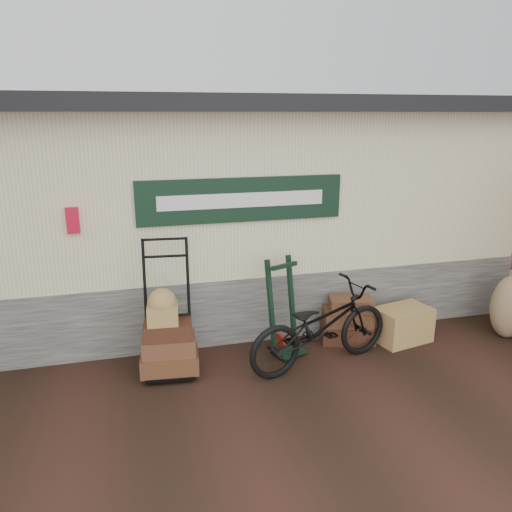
{
  "coord_description": "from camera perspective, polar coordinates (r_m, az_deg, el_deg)",
  "views": [
    {
      "loc": [
        -1.73,
        -5.0,
        2.99
      ],
      "look_at": [
        -0.14,
        0.9,
        1.23
      ],
      "focal_mm": 35.0,
      "sensor_mm": 36.0,
      "label": 1
    }
  ],
  "objects": [
    {
      "name": "ground",
      "position": [
        6.07,
        3.56,
        -13.45
      ],
      "size": [
        80.0,
        80.0,
        0.0
      ],
      "primitive_type": "plane",
      "color": "black",
      "rests_on": "ground"
    },
    {
      "name": "porter_trolley",
      "position": [
        5.97,
        -10.1,
        -5.64
      ],
      "size": [
        0.87,
        0.69,
        1.62
      ],
      "primitive_type": null,
      "rotation": [
        0.0,
        0.0,
        -0.1
      ],
      "color": "black",
      "rests_on": "ground"
    },
    {
      "name": "wicker_hamper",
      "position": [
        7.09,
        16.4,
        -7.51
      ],
      "size": [
        0.8,
        0.61,
        0.47
      ],
      "primitive_type": "cube",
      "rotation": [
        0.0,
        0.0,
        0.21
      ],
      "color": "olive",
      "rests_on": "ground"
    },
    {
      "name": "station_building",
      "position": [
        8.04,
        -2.5,
        6.2
      ],
      "size": [
        14.4,
        4.1,
        3.2
      ],
      "color": "#4C4C47",
      "rests_on": "ground"
    },
    {
      "name": "bicycle",
      "position": [
        6.1,
        7.41,
        -7.48
      ],
      "size": [
        1.12,
        2.06,
        1.14
      ],
      "primitive_type": "imported",
      "rotation": [
        0.0,
        0.0,
        1.81
      ],
      "color": "black",
      "rests_on": "ground"
    },
    {
      "name": "suitcase_stack",
      "position": [
        6.9,
        10.45,
        -7.07
      ],
      "size": [
        0.8,
        0.61,
        0.62
      ],
      "primitive_type": null,
      "rotation": [
        0.0,
        0.0,
        -0.26
      ],
      "color": "#3A2312",
      "rests_on": "ground"
    },
    {
      "name": "green_barrow",
      "position": [
        6.36,
        3.17,
        -5.82
      ],
      "size": [
        0.56,
        0.52,
        1.24
      ],
      "primitive_type": null,
      "rotation": [
        0.0,
        0.0,
        0.4
      ],
      "color": "black",
      "rests_on": "ground"
    },
    {
      "name": "burlap_sack_left",
      "position": [
        7.66,
        27.07,
        -5.16
      ],
      "size": [
        0.62,
        0.54,
        0.9
      ],
      "primitive_type": "ellipsoid",
      "rotation": [
        0.0,
        0.0,
        0.13
      ],
      "color": "brown",
      "rests_on": "ground"
    }
  ]
}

